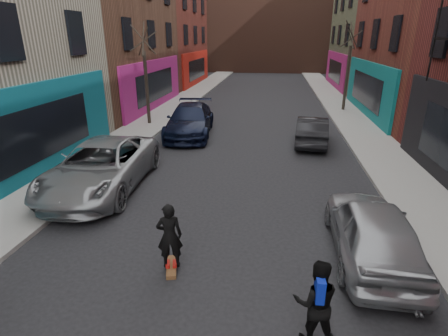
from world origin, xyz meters
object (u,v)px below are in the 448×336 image
(parked_left_end, at_px, (190,120))
(parked_right_far, at_px, (372,229))
(tree_right_far, at_px, (349,60))
(parked_right_end, at_px, (312,130))
(pedestrian, at_px, (316,302))
(skateboarder, at_px, (169,236))
(tree_left_far, at_px, (145,68))
(parked_left_far, at_px, (101,166))
(skateboard, at_px, (171,267))

(parked_left_end, bearing_deg, parked_right_far, -62.01)
(tree_right_far, bearing_deg, parked_right_far, -97.64)
(parked_right_end, height_order, pedestrian, pedestrian)
(parked_left_end, height_order, skateboarder, skateboarder)
(skateboarder, height_order, pedestrian, skateboarder)
(tree_left_far, height_order, parked_left_far, tree_left_far)
(tree_left_far, xyz_separation_m, tree_right_far, (12.40, 6.00, 0.15))
(tree_left_far, bearing_deg, parked_left_end, -31.85)
(parked_left_far, height_order, parked_right_end, parked_left_far)
(parked_left_far, distance_m, parked_left_end, 7.57)
(parked_left_end, height_order, parked_right_far, parked_left_end)
(tree_left_far, bearing_deg, tree_right_far, 25.82)
(tree_right_far, height_order, skateboard, tree_right_far)
(pedestrian, bearing_deg, skateboarder, -29.40)
(parked_left_far, relative_size, parked_right_far, 1.35)
(tree_left_far, relative_size, skateboard, 8.12)
(tree_right_far, xyz_separation_m, skateboard, (-7.10, -19.47, -3.48))
(parked_right_far, bearing_deg, parked_right_end, -85.59)
(tree_left_far, distance_m, tree_right_far, 13.78)
(parked_right_far, bearing_deg, parked_left_end, -55.13)
(tree_left_far, bearing_deg, parked_right_end, -15.66)
(tree_left_far, relative_size, skateboarder, 4.11)
(parked_left_end, height_order, parked_right_end, parked_left_end)
(tree_left_far, height_order, parked_left_end, tree_left_far)
(parked_left_far, distance_m, parked_right_end, 10.26)
(tree_right_far, bearing_deg, pedestrian, -100.88)
(tree_right_far, distance_m, skateboard, 21.01)
(skateboarder, bearing_deg, parked_left_end, -93.92)
(tree_left_far, relative_size, parked_right_far, 1.48)
(tree_left_far, bearing_deg, skateboarder, -68.52)
(skateboard, xyz_separation_m, pedestrian, (3.06, -1.58, 0.77))
(parked_right_end, distance_m, skateboarder, 11.58)
(parked_left_far, bearing_deg, parked_left_end, 76.57)
(parked_right_far, relative_size, pedestrian, 2.72)
(parked_right_end, bearing_deg, tree_right_far, -103.79)
(parked_right_far, height_order, skateboard, parked_right_far)
(skateboard, bearing_deg, tree_left_far, 96.35)
(tree_right_far, height_order, parked_right_far, tree_right_far)
(parked_left_end, distance_m, parked_right_far, 12.52)
(parked_left_end, bearing_deg, parked_left_far, -106.39)
(skateboard, relative_size, pedestrian, 0.49)
(parked_left_far, relative_size, parked_right_end, 1.42)
(parked_left_far, xyz_separation_m, parked_left_end, (1.40, 7.44, -0.01))
(parked_right_end, height_order, skateboard, parked_right_end)
(parked_right_end, relative_size, skateboarder, 2.65)
(parked_right_far, bearing_deg, skateboarder, 15.50)
(parked_right_end, height_order, skateboarder, skateboarder)
(skateboarder, bearing_deg, pedestrian, 137.58)
(parked_left_far, bearing_deg, skateboarder, -51.16)
(parked_right_end, xyz_separation_m, skateboard, (-4.10, -10.83, -0.64))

